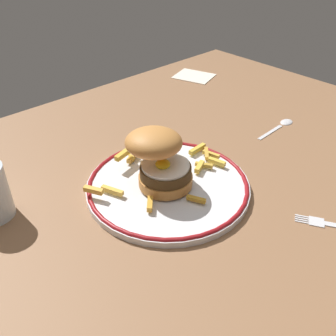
# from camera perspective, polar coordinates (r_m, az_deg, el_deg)

# --- Properties ---
(ground_plane) EXTENTS (1.32, 0.88, 0.04)m
(ground_plane) POSITION_cam_1_polar(r_m,az_deg,el_deg) (0.74, -1.10, -2.22)
(ground_plane) COLOR brown
(dinner_plate) EXTENTS (0.29, 0.29, 0.02)m
(dinner_plate) POSITION_cam_1_polar(r_m,az_deg,el_deg) (0.68, -0.00, -2.60)
(dinner_plate) COLOR silver
(dinner_plate) RESTS_ON ground_plane
(burger) EXTENTS (0.14, 0.14, 0.11)m
(burger) POSITION_cam_1_polar(r_m,az_deg,el_deg) (0.65, -1.35, 1.66)
(burger) COLOR #BE7B38
(burger) RESTS_ON dinner_plate
(fries_pile) EXTENTS (0.27, 0.22, 0.03)m
(fries_pile) POSITION_cam_1_polar(r_m,az_deg,el_deg) (0.71, -1.28, 0.71)
(fries_pile) COLOR gold
(fries_pile) RESTS_ON dinner_plate
(spoon) EXTENTS (0.13, 0.03, 0.01)m
(spoon) POSITION_cam_1_polar(r_m,az_deg,el_deg) (0.93, 17.05, 6.49)
(spoon) COLOR silver
(spoon) RESTS_ON ground_plane
(napkin) EXTENTS (0.12, 0.13, 0.00)m
(napkin) POSITION_cam_1_polar(r_m,az_deg,el_deg) (1.18, 3.95, 13.73)
(napkin) COLOR silver
(napkin) RESTS_ON ground_plane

